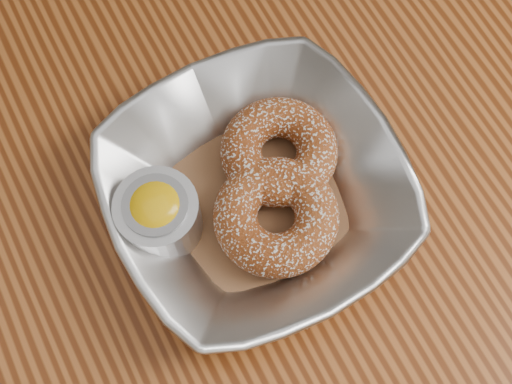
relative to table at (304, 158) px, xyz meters
name	(u,v)px	position (x,y,z in m)	size (l,w,h in m)	color
ground_plane	(281,306)	(0.00, 0.00, -0.65)	(4.00, 4.00, 0.00)	#565659
table	(304,158)	(0.00, 0.00, 0.00)	(1.20, 0.80, 0.75)	brown
serving_bowl	(256,194)	(-0.08, -0.05, 0.13)	(0.21, 0.21, 0.05)	#B7BABF
parchment	(256,202)	(-0.08, -0.05, 0.11)	(0.14, 0.14, 0.00)	brown
donut_back	(279,151)	(-0.05, -0.03, 0.12)	(0.09, 0.09, 0.03)	brown
donut_front	(276,216)	(-0.07, -0.08, 0.12)	(0.09, 0.09, 0.03)	brown
ramekin	(159,215)	(-0.15, -0.04, 0.13)	(0.06, 0.06, 0.05)	#B7BABF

